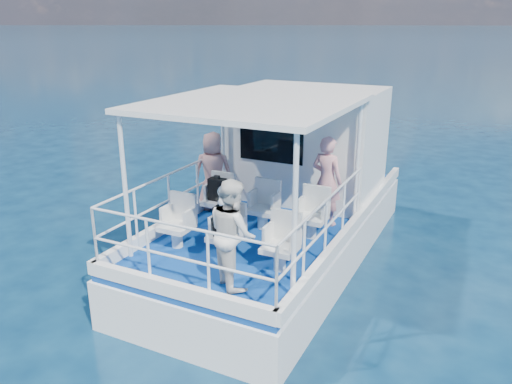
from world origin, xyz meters
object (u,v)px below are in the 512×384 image
passenger_stbd_aft (233,233)px  passenger_port_fwd (213,172)px  backpack_center (225,222)px  panda (224,196)px

passenger_stbd_aft → passenger_port_fwd: bearing=-13.1°
passenger_port_fwd → passenger_stbd_aft: (1.73, -2.37, -0.00)m
passenger_port_fwd → passenger_stbd_aft: bearing=105.8°
backpack_center → passenger_port_fwd: bearing=125.4°
passenger_port_fwd → passenger_stbd_aft: passenger_port_fwd is taller
panda → backpack_center: bearing=-168.4°
passenger_port_fwd → backpack_center: 2.20m
passenger_stbd_aft → backpack_center: size_ratio=3.22×
passenger_port_fwd → passenger_stbd_aft: 2.94m
passenger_port_fwd → backpack_center: (1.27, -1.79, -0.14)m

